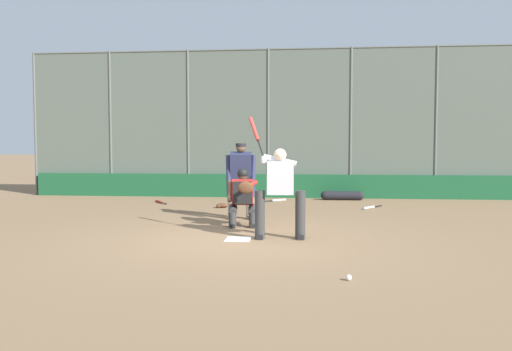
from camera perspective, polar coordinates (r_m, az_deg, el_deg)
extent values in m
plane|color=#846647|center=(8.69, -2.07, -7.32)|extent=(160.00, 160.00, 0.00)
cube|color=white|center=(8.68, -2.07, -7.28)|extent=(0.43, 0.43, 0.01)
cylinder|color=#515651|center=(16.16, 19.87, 5.71)|extent=(0.08, 0.08, 4.64)
cylinder|color=#515651|center=(15.73, 10.77, 5.92)|extent=(0.08, 0.08, 4.64)
cylinder|color=#515651|center=(15.70, 1.40, 5.99)|extent=(0.08, 0.08, 4.64)
cylinder|color=#515651|center=(16.09, -7.77, 5.89)|extent=(0.08, 0.08, 4.64)
cylinder|color=#515651|center=(16.86, -16.29, 5.67)|extent=(0.08, 0.08, 4.64)
cylinder|color=#515651|center=(17.96, -23.91, 5.37)|extent=(0.08, 0.08, 4.64)
cube|color=#515B51|center=(15.70, 1.40, 5.99)|extent=(15.33, 0.01, 4.64)
cylinder|color=#515651|center=(15.97, 1.41, 14.23)|extent=(15.33, 0.06, 0.06)
cube|color=#19512D|center=(15.64, 1.36, -1.19)|extent=(15.02, 0.18, 0.72)
cube|color=slate|center=(18.01, -4.32, -1.55)|extent=(10.73, 1.95, 0.12)
cube|color=slate|center=(17.45, -4.63, -1.19)|extent=(10.73, 0.55, 0.44)
cube|color=#B7BABC|center=(17.43, -4.64, -0.33)|extent=(10.73, 0.24, 0.08)
cube|color=slate|center=(17.98, -4.33, -0.54)|extent=(10.73, 0.55, 0.76)
cube|color=#B7BABC|center=(17.96, -4.33, 0.80)|extent=(10.73, 0.24, 0.08)
cube|color=slate|center=(18.51, -4.04, 0.07)|extent=(10.73, 0.55, 1.08)
cube|color=#B7BABC|center=(18.49, -4.05, 1.87)|extent=(10.73, 0.24, 0.08)
cylinder|color=#333333|center=(8.70, 5.08, -4.50)|extent=(0.18, 0.18, 0.84)
cube|color=black|center=(8.76, 5.07, -6.97)|extent=(0.13, 0.29, 0.08)
cylinder|color=#333333|center=(8.69, 0.44, -4.49)|extent=(0.18, 0.18, 0.84)
cube|color=black|center=(8.75, 0.44, -6.97)|extent=(0.13, 0.29, 0.08)
cube|color=#B7B7BC|center=(8.62, 2.78, -0.26)|extent=(0.47, 0.29, 0.58)
sphere|color=beige|center=(8.61, 2.78, 2.38)|extent=(0.21, 0.21, 0.21)
cylinder|color=#B7B7BC|center=(8.63, 2.74, 1.73)|extent=(0.59, 0.11, 0.22)
cylinder|color=#B7B7BC|center=(8.63, 0.90, 1.73)|extent=(0.13, 0.16, 0.16)
sphere|color=black|center=(8.66, 0.87, 2.15)|extent=(0.04, 0.04, 0.04)
cylinder|color=black|center=(8.73, 0.54, 3.11)|extent=(0.15, 0.18, 0.31)
cylinder|color=maroon|center=(8.93, -0.22, 5.35)|extent=(0.24, 0.29, 0.44)
cylinder|color=#333333|center=(9.90, -0.38, -5.11)|extent=(0.15, 0.15, 0.30)
cylinder|color=#333333|center=(10.07, -0.38, -3.98)|extent=(0.22, 0.47, 0.23)
cube|color=black|center=(9.92, -0.38, -5.74)|extent=(0.13, 0.27, 0.08)
cylinder|color=#333333|center=(9.91, -2.71, -5.10)|extent=(0.15, 0.15, 0.30)
cylinder|color=#333333|center=(10.08, -2.67, -3.98)|extent=(0.22, 0.47, 0.23)
cube|color=black|center=(9.92, -2.71, -5.73)|extent=(0.13, 0.27, 0.08)
cube|color=maroon|center=(10.07, -1.52, -1.92)|extent=(0.47, 0.39, 0.54)
cube|color=black|center=(9.93, -1.54, -2.00)|extent=(0.40, 0.17, 0.45)
sphere|color=brown|center=(10.05, -1.53, 0.01)|extent=(0.20, 0.20, 0.20)
sphere|color=black|center=(10.05, -1.53, 0.21)|extent=(0.22, 0.22, 0.22)
cylinder|color=maroon|center=(9.82, -0.60, -1.08)|extent=(0.24, 0.53, 0.16)
ellipsoid|color=#56331E|center=(9.59, -1.19, -1.39)|extent=(0.31, 0.13, 0.24)
cylinder|color=brown|center=(10.08, -3.01, -1.78)|extent=(0.12, 0.31, 0.44)
cylinder|color=gray|center=(11.01, -0.69, -2.78)|extent=(0.18, 0.18, 0.86)
cube|color=black|center=(11.06, -0.69, -4.79)|extent=(0.13, 0.29, 0.08)
cylinder|color=gray|center=(11.02, -2.74, -2.77)|extent=(0.18, 0.18, 0.86)
cube|color=black|center=(11.07, -2.73, -4.78)|extent=(0.13, 0.29, 0.08)
cube|color=#282D4C|center=(10.90, -1.73, 1.03)|extent=(0.50, 0.45, 0.66)
sphere|color=brown|center=(10.89, -1.74, 3.19)|extent=(0.21, 0.21, 0.21)
cylinder|color=black|center=(10.89, -1.74, 3.50)|extent=(0.23, 0.23, 0.08)
cylinder|color=#282D4C|center=(10.84, -0.33, -0.04)|extent=(0.13, 0.24, 0.91)
cylinder|color=#282D4C|center=(10.86, -3.16, -0.04)|extent=(0.16, 0.25, 0.91)
sphere|color=black|center=(13.64, 14.09, -3.36)|extent=(0.04, 0.04, 0.04)
cylinder|color=black|center=(13.49, 13.71, -3.43)|extent=(0.25, 0.30, 0.03)
cylinder|color=#B7BCC1|center=(13.12, 12.75, -3.60)|extent=(0.36, 0.43, 0.07)
sphere|color=black|center=(14.22, 0.69, -2.98)|extent=(0.04, 0.04, 0.04)
cylinder|color=black|center=(14.32, 1.27, -2.94)|extent=(0.29, 0.25, 0.03)
cylinder|color=#B7BCC1|center=(14.57, 2.63, -2.83)|extent=(0.42, 0.36, 0.07)
sphere|color=black|center=(13.86, -10.24, -3.20)|extent=(0.04, 0.04, 0.04)
cylinder|color=black|center=(14.03, -10.48, -3.12)|extent=(0.22, 0.30, 0.03)
cylinder|color=maroon|center=(14.42, -11.02, -2.95)|extent=(0.33, 0.43, 0.07)
ellipsoid|color=#56331E|center=(13.09, -3.87, -3.44)|extent=(0.32, 0.20, 0.11)
ellipsoid|color=#56331E|center=(13.01, -4.33, -3.51)|extent=(0.11, 0.09, 0.09)
sphere|color=white|center=(6.21, 10.55, -11.40)|extent=(0.07, 0.07, 0.07)
cylinder|color=black|center=(15.09, 9.83, -2.28)|extent=(1.02, 0.27, 0.27)
sphere|color=black|center=(15.14, 11.75, -2.28)|extent=(0.26, 0.26, 0.26)
sphere|color=black|center=(15.06, 7.89, -2.27)|extent=(0.26, 0.26, 0.26)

